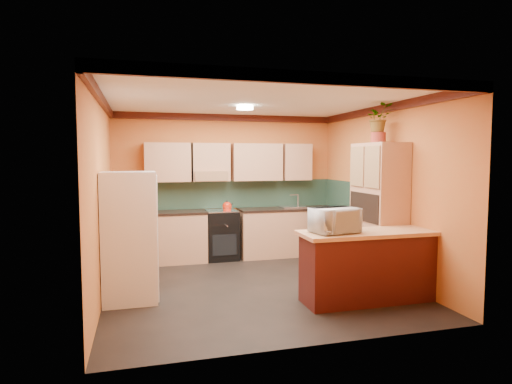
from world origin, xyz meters
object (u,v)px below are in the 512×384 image
at_px(base_cabinets_back, 254,234).
at_px(stove, 221,235).
at_px(pantry, 378,213).
at_px(fridge, 130,237).
at_px(breakfast_bar, 370,268).
at_px(microwave, 335,220).

relative_size(base_cabinets_back, stove, 4.01).
relative_size(base_cabinets_back, pantry, 1.74).
bearing_deg(stove, fridge, -128.75).
distance_m(pantry, breakfast_bar, 1.12).
relative_size(base_cabinets_back, fridge, 2.15).
height_order(breakfast_bar, microwave, microwave).
height_order(stove, fridge, fridge).
bearing_deg(breakfast_bar, microwave, 180.00).
distance_m(base_cabinets_back, pantry, 2.57).
bearing_deg(breakfast_bar, fridge, 164.40).
distance_m(stove, fridge, 2.57).
bearing_deg(breakfast_bar, stove, 117.19).
height_order(base_cabinets_back, pantry, pantry).
distance_m(base_cabinets_back, breakfast_bar, 2.95).
bearing_deg(base_cabinets_back, fridge, -138.20).
bearing_deg(breakfast_bar, pantry, 53.54).
height_order(stove, microwave, microwave).
height_order(stove, pantry, pantry).
distance_m(base_cabinets_back, fridge, 3.00).
xyz_separation_m(stove, breakfast_bar, (1.45, -2.83, -0.02)).
height_order(pantry, breakfast_bar, pantry).
height_order(stove, breakfast_bar, stove).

